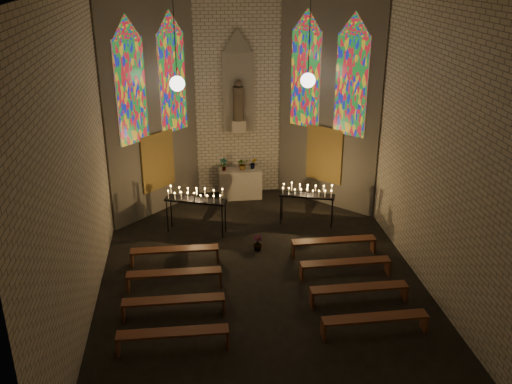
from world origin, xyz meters
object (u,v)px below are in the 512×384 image
at_px(votive_stand_left, 195,197).
at_px(votive_stand_right, 307,193).
at_px(aisle_flower_pot, 258,243).
at_px(altar, 240,184).

height_order(votive_stand_left, votive_stand_right, votive_stand_left).
xyz_separation_m(aisle_flower_pot, votive_stand_right, (1.68, 1.48, 0.82)).
bearing_deg(aisle_flower_pot, altar, 91.73).
relative_size(altar, aisle_flower_pot, 3.21).
xyz_separation_m(altar, votive_stand_left, (-1.53, -2.46, 0.63)).
height_order(aisle_flower_pot, votive_stand_right, votive_stand_right).
bearing_deg(votive_stand_left, aisle_flower_pot, -19.17).
xyz_separation_m(altar, aisle_flower_pot, (0.11, -3.78, -0.28)).
relative_size(altar, votive_stand_right, 0.83).
distance_m(aisle_flower_pot, votive_stand_right, 2.38).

